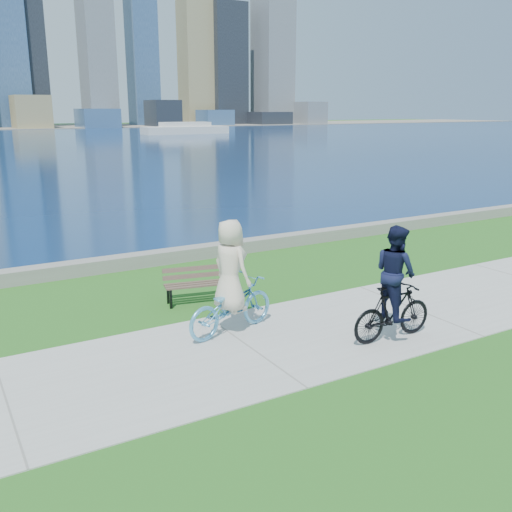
{
  "coord_description": "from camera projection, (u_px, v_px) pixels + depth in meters",
  "views": [
    {
      "loc": [
        -8.62,
        -8.14,
        4.13
      ],
      "look_at": [
        -2.76,
        1.92,
        1.1
      ],
      "focal_mm": 40.0,
      "sensor_mm": 36.0,
      "label": 1
    }
  ],
  "objects": [
    {
      "name": "ground",
      "position": [
        414.0,
        309.0,
        12.05
      ],
      "size": [
        320.0,
        320.0,
        0.0
      ],
      "primitive_type": "plane",
      "color": "#1E5717",
      "rests_on": "ground"
    },
    {
      "name": "concrete_path",
      "position": [
        414.0,
        309.0,
        12.05
      ],
      "size": [
        80.0,
        3.5,
        0.02
      ],
      "primitive_type": "cube",
      "color": "#A3A49E",
      "rests_on": "ground"
    },
    {
      "name": "cyclist_woman",
      "position": [
        231.0,
        291.0,
        10.6
      ],
      "size": [
        1.14,
        2.09,
        2.16
      ],
      "rotation": [
        0.0,
        0.0,
        1.81
      ],
      "color": "#56A6D3",
      "rests_on": "ground"
    },
    {
      "name": "bollard_lamp",
      "position": [
        230.0,
        279.0,
        11.72
      ],
      "size": [
        0.2,
        0.2,
        1.25
      ],
      "color": "black",
      "rests_on": "ground"
    },
    {
      "name": "seawall",
      "position": [
        264.0,
        243.0,
        17.19
      ],
      "size": [
        90.0,
        0.5,
        0.35
      ],
      "primitive_type": "cube",
      "color": "slate",
      "rests_on": "ground"
    },
    {
      "name": "park_bench",
      "position": [
        198.0,
        281.0,
        12.42
      ],
      "size": [
        1.55,
        0.8,
        0.77
      ],
      "rotation": [
        0.0,
        0.0,
        -0.21
      ],
      "color": "black",
      "rests_on": "ground"
    },
    {
      "name": "cyclist_man",
      "position": [
        394.0,
        292.0,
        10.25
      ],
      "size": [
        0.67,
        1.74,
        2.13
      ],
      "rotation": [
        0.0,
        0.0,
        1.53
      ],
      "color": "black",
      "rests_on": "ground"
    },
    {
      "name": "ferry_far",
      "position": [
        185.0,
        129.0,
        93.66
      ],
      "size": [
        14.14,
        4.04,
        1.92
      ],
      "color": "silver",
      "rests_on": "ground"
    }
  ]
}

